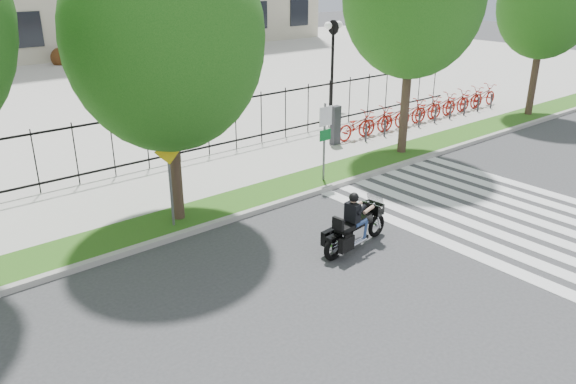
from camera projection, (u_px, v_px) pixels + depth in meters
ground at (374, 263)px, 13.32m from camera, size 120.00×120.00×0.00m
curb at (268, 207)px, 16.24m from camera, size 60.00×0.20×0.15m
grass_verge at (251, 198)px, 16.84m from camera, size 60.00×1.50×0.15m
sidewalk at (207, 176)px, 18.64m from camera, size 60.00×3.50×0.15m
plaza at (40, 92)px, 31.23m from camera, size 80.00×34.00×0.10m
crosswalk_stripes at (488, 210)px, 16.17m from camera, size 5.70×8.00×0.01m
iron_fence at (179, 134)px, 19.49m from camera, size 30.00×0.06×2.00m
lamp_post_right at (333, 43)px, 26.63m from camera, size 1.06×0.70×4.25m
street_tree_1 at (165, 37)px, 13.60m from camera, size 4.92×4.92×7.64m
street_tree_3 at (546, 4)px, 24.43m from camera, size 4.11×4.11×7.25m
bike_share_station at (426, 109)px, 24.82m from camera, size 11.18×0.89×1.50m
sign_pole_regulatory at (325, 132)px, 17.51m from camera, size 0.50×0.09×2.50m
sign_pole_warning at (169, 169)px, 14.32m from camera, size 0.78×0.09×2.49m
motorcycle_rider at (356, 226)px, 13.82m from camera, size 2.36×0.78×1.82m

